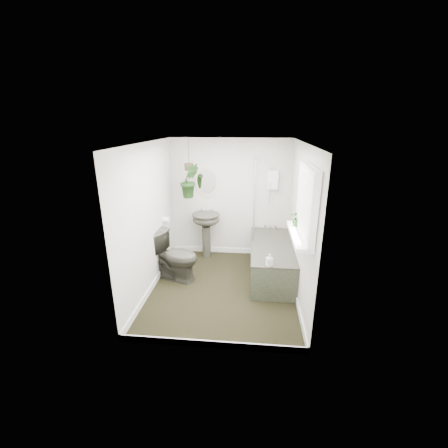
{
  "coord_description": "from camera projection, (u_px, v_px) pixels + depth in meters",
  "views": [
    {
      "loc": [
        0.44,
        -4.29,
        2.58
      ],
      "look_at": [
        0.0,
        0.15,
        1.05
      ],
      "focal_mm": 24.0,
      "sensor_mm": 36.0,
      "label": 1
    }
  ],
  "objects": [
    {
      "name": "window_blinds",
      "position": [
        303.0,
        203.0,
        3.62
      ],
      "size": [
        0.01,
        0.86,
        0.76
      ],
      "primitive_type": "cube",
      "color": "white",
      "rests_on": "wall_right"
    },
    {
      "name": "wall_sconce",
      "position": [
        187.0,
        186.0,
        5.82
      ],
      "size": [
        0.04,
        0.04,
        0.22
      ],
      "primitive_type": "cylinder",
      "color": "black",
      "rests_on": "wall_back"
    },
    {
      "name": "skirting",
      "position": [
        223.0,
        285.0,
        4.9
      ],
      "size": [
        2.3,
        2.8,
        0.1
      ],
      "primitive_type": "cube",
      "color": "white",
      "rests_on": "floor"
    },
    {
      "name": "toilet",
      "position": [
        175.0,
        256.0,
        5.09
      ],
      "size": [
        0.93,
        0.71,
        0.84
      ],
      "primitive_type": "imported",
      "rotation": [
        0.0,
        0.0,
        1.25
      ],
      "color": "#34332B",
      "rests_on": "floor"
    },
    {
      "name": "wall_front",
      "position": [
        210.0,
        262.0,
        3.21
      ],
      "size": [
        2.3,
        0.02,
        2.3
      ],
      "primitive_type": "cube",
      "color": "silver",
      "rests_on": "ground"
    },
    {
      "name": "hanging_plant",
      "position": [
        190.0,
        181.0,
        5.36
      ],
      "size": [
        0.42,
        0.39,
        0.62
      ],
      "primitive_type": "imported",
      "rotation": [
        0.0,
        0.0,
        0.43
      ],
      "color": "black",
      "rests_on": "ceiling"
    },
    {
      "name": "soap_bottle",
      "position": [
        269.0,
        260.0,
        4.36
      ],
      "size": [
        0.11,
        0.11,
        0.18
      ],
      "primitive_type": "imported",
      "rotation": [
        0.0,
        0.0,
        0.36
      ],
      "color": "black",
      "rests_on": "bathtub"
    },
    {
      "name": "ceiling",
      "position": [
        223.0,
        142.0,
        4.16
      ],
      "size": [
        2.3,
        2.8,
        0.02
      ],
      "primitive_type": "cube",
      "color": "white",
      "rests_on": "ground"
    },
    {
      "name": "window_recess",
      "position": [
        307.0,
        203.0,
        3.62
      ],
      "size": [
        0.08,
        1.0,
        0.9
      ],
      "primitive_type": "cube",
      "color": "white",
      "rests_on": "wall_right"
    },
    {
      "name": "floor",
      "position": [
        223.0,
        288.0,
        4.92
      ],
      "size": [
        2.3,
        2.8,
        0.02
      ],
      "primitive_type": "cube",
      "color": "black",
      "rests_on": "ground"
    },
    {
      "name": "oval_mirror",
      "position": [
        207.0,
        181.0,
        5.76
      ],
      "size": [
        0.46,
        0.03,
        0.62
      ],
      "primitive_type": "ellipsoid",
      "color": "beige",
      "rests_on": "wall_back"
    },
    {
      "name": "shower_box",
      "position": [
        273.0,
        180.0,
        5.6
      ],
      "size": [
        0.2,
        0.1,
        0.35
      ],
      "primitive_type": "cube",
      "color": "white",
      "rests_on": "wall_back"
    },
    {
      "name": "bath_screen",
      "position": [
        254.0,
        198.0,
        5.39
      ],
      "size": [
        0.04,
        0.72,
        1.4
      ],
      "primitive_type": null,
      "color": "silver",
      "rests_on": "bathtub"
    },
    {
      "name": "wall_left",
      "position": [
        149.0,
        219.0,
        4.65
      ],
      "size": [
        0.02,
        2.8,
        2.3
      ],
      "primitive_type": "cube",
      "color": "silver",
      "rests_on": "ground"
    },
    {
      "name": "bathtub",
      "position": [
        272.0,
        260.0,
        5.22
      ],
      "size": [
        0.72,
        1.72,
        0.58
      ],
      "primitive_type": null,
      "color": "#34332B",
      "rests_on": "floor"
    },
    {
      "name": "wall_right",
      "position": [
        301.0,
        223.0,
        4.43
      ],
      "size": [
        0.02,
        2.8,
        2.3
      ],
      "primitive_type": "cube",
      "color": "silver",
      "rests_on": "ground"
    },
    {
      "name": "pedestal_sink",
      "position": [
        206.0,
        236.0,
        5.89
      ],
      "size": [
        0.61,
        0.55,
        0.9
      ],
      "primitive_type": null,
      "rotation": [
        0.0,
        0.0,
        -0.19
      ],
      "color": "#34332B",
      "rests_on": "floor"
    },
    {
      "name": "sill_plant",
      "position": [
        298.0,
        218.0,
        4.0
      ],
      "size": [
        0.24,
        0.22,
        0.23
      ],
      "primitive_type": "imported",
      "rotation": [
        0.0,
        0.0,
        -0.21
      ],
      "color": "black",
      "rests_on": "window_sill"
    },
    {
      "name": "toilet_roll_holder",
      "position": [
        166.0,
        220.0,
        5.38
      ],
      "size": [
        0.11,
        0.11,
        0.11
      ],
      "primitive_type": "cylinder",
      "rotation": [
        0.0,
        1.57,
        0.0
      ],
      "color": "white",
      "rests_on": "wall_left"
    },
    {
      "name": "window_sill",
      "position": [
        298.0,
        235.0,
        3.76
      ],
      "size": [
        0.18,
        1.0,
        0.04
      ],
      "primitive_type": "cube",
      "color": "white",
      "rests_on": "wall_right"
    },
    {
      "name": "hanging_pot",
      "position": [
        189.0,
        167.0,
        5.28
      ],
      "size": [
        0.16,
        0.16,
        0.12
      ],
      "primitive_type": "cylinder",
      "color": "#392C1D",
      "rests_on": "ceiling"
    },
    {
      "name": "wall_back",
      "position": [
        230.0,
        198.0,
        5.87
      ],
      "size": [
        2.3,
        0.02,
        2.3
      ],
      "primitive_type": "cube",
      "color": "silver",
      "rests_on": "ground"
    }
  ]
}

